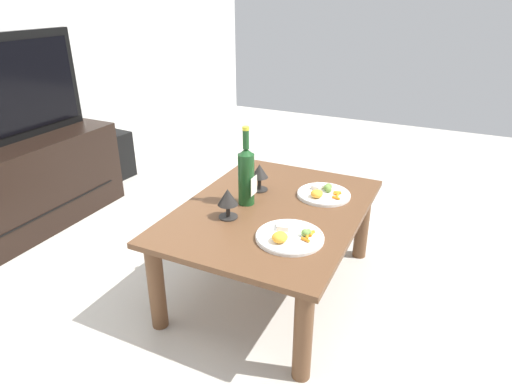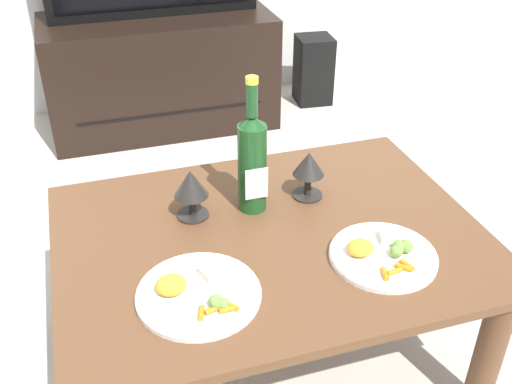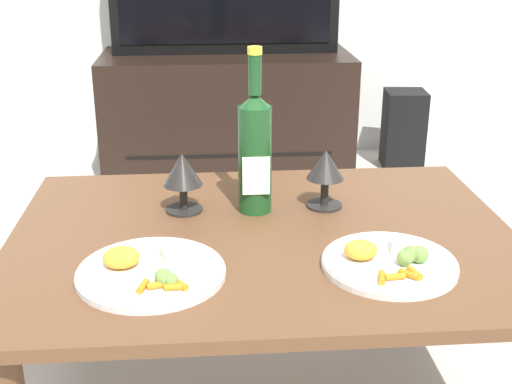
% 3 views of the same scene
% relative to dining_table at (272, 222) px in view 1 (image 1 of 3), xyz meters
% --- Properties ---
extents(ground_plane, '(6.40, 6.40, 0.00)m').
position_rel_dining_table_xyz_m(ground_plane, '(0.00, 0.00, -0.36)').
color(ground_plane, '#B7B2A8').
extents(dining_table, '(1.04, 0.77, 0.43)m').
position_rel_dining_table_xyz_m(dining_table, '(0.00, 0.00, 0.00)').
color(dining_table, brown).
rests_on(dining_table, ground_plane).
extents(tv_stand, '(1.05, 0.49, 0.53)m').
position_rel_dining_table_xyz_m(tv_stand, '(-0.02, 1.59, -0.09)').
color(tv_stand, black).
rests_on(tv_stand, ground_plane).
extents(tv_screen, '(0.94, 0.05, 0.59)m').
position_rel_dining_table_xyz_m(tv_screen, '(-0.02, 1.59, 0.47)').
color(tv_screen, black).
rests_on(tv_screen, tv_stand).
extents(floor_speaker, '(0.19, 0.19, 0.35)m').
position_rel_dining_table_xyz_m(floor_speaker, '(0.78, 1.62, -0.18)').
color(floor_speaker, black).
rests_on(floor_speaker, ground_plane).
extents(wine_bottle, '(0.07, 0.08, 0.36)m').
position_rel_dining_table_xyz_m(wine_bottle, '(-0.01, 0.13, 0.22)').
color(wine_bottle, '#19471E').
rests_on(wine_bottle, dining_table).
extents(goblet_left, '(0.09, 0.09, 0.13)m').
position_rel_dining_table_xyz_m(goblet_left, '(-0.17, 0.14, 0.16)').
color(goblet_left, black).
rests_on(goblet_left, dining_table).
extents(goblet_right, '(0.08, 0.08, 0.13)m').
position_rel_dining_table_xyz_m(goblet_right, '(0.15, 0.14, 0.16)').
color(goblet_right, black).
rests_on(goblet_right, dining_table).
extents(dinner_plate_left, '(0.27, 0.27, 0.05)m').
position_rel_dining_table_xyz_m(dinner_plate_left, '(-0.22, -0.17, 0.08)').
color(dinner_plate_left, white).
rests_on(dinner_plate_left, dining_table).
extents(dinner_plate_right, '(0.25, 0.25, 0.05)m').
position_rel_dining_table_xyz_m(dinner_plate_right, '(0.22, -0.17, 0.09)').
color(dinner_plate_right, white).
rests_on(dinner_plate_right, dining_table).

